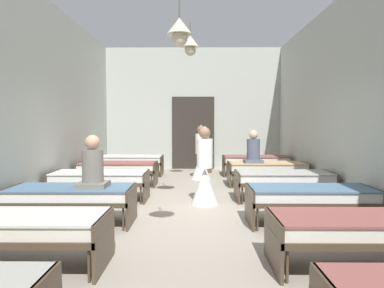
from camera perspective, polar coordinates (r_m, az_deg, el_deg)
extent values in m
cube|color=#9E9384|center=(6.62, -0.13, -10.71)|extent=(6.37, 12.24, 0.10)
cube|color=#B2B7AD|center=(12.35, 0.18, 5.51)|extent=(6.17, 0.20, 4.02)
cube|color=#B2B7AD|center=(7.12, -25.11, 6.67)|extent=(0.20, 11.64, 4.02)
cube|color=#B2B7AD|center=(7.06, 25.08, 6.70)|extent=(0.20, 11.64, 4.02)
cube|color=#2D2823|center=(12.22, 0.18, 1.74)|extent=(1.40, 0.06, 2.40)
cone|color=beige|center=(6.63, -1.97, 17.86)|extent=(0.44, 0.44, 0.28)
sphere|color=beige|center=(6.58, -1.97, 16.01)|extent=(0.28, 0.28, 0.28)
cylinder|color=brown|center=(9.41, -0.28, 17.53)|extent=(0.02, 0.02, 0.32)
cone|color=beige|center=(9.34, -0.28, 15.68)|extent=(0.44, 0.44, 0.28)
sphere|color=beige|center=(9.30, -0.28, 14.36)|extent=(0.28, 0.28, 0.28)
cylinder|color=#473828|center=(3.91, -15.70, -17.70)|extent=(0.03, 0.03, 0.34)
cylinder|color=#473828|center=(4.56, -13.10, -14.52)|extent=(0.03, 0.03, 0.34)
cube|color=#473828|center=(4.46, -25.45, -12.43)|extent=(1.90, 0.84, 0.07)
cube|color=#473828|center=(4.18, -13.49, -14.54)|extent=(0.04, 0.84, 0.57)
cube|color=silver|center=(4.44, -25.49, -11.12)|extent=(1.82, 0.78, 0.14)
cube|color=beige|center=(4.42, -25.52, -10.09)|extent=(1.86, 0.82, 0.02)
cylinder|color=#473828|center=(3.87, 14.56, -17.89)|extent=(0.03, 0.03, 0.34)
cylinder|color=#473828|center=(4.53, 12.28, -14.64)|extent=(0.03, 0.03, 0.34)
cube|color=#473828|center=(4.40, 24.74, -12.62)|extent=(1.90, 0.84, 0.07)
cube|color=#473828|center=(4.15, 12.50, -14.66)|extent=(0.04, 0.84, 0.57)
cube|color=silver|center=(4.38, 24.77, -11.30)|extent=(1.82, 0.78, 0.14)
cube|color=#8C4C47|center=(4.36, 24.80, -10.26)|extent=(1.86, 0.82, 0.02)
cylinder|color=#473828|center=(6.06, -27.26, -10.29)|extent=(0.03, 0.03, 0.34)
cylinder|color=#473828|center=(6.69, -24.36, -8.94)|extent=(0.03, 0.03, 0.34)
cylinder|color=#473828|center=(5.49, -10.63, -11.39)|extent=(0.03, 0.03, 0.34)
cylinder|color=#473828|center=(6.17, -9.32, -9.70)|extent=(0.03, 0.03, 0.34)
cube|color=#473828|center=(6.00, -18.24, -8.21)|extent=(1.90, 0.84, 0.07)
cube|color=#473828|center=(6.38, -26.25, -8.52)|extent=(0.04, 0.84, 0.57)
cube|color=#473828|center=(5.79, -9.35, -9.39)|extent=(0.04, 0.84, 0.57)
cube|color=white|center=(5.98, -18.26, -7.22)|extent=(1.82, 0.78, 0.14)
cube|color=slate|center=(5.97, -18.27, -6.45)|extent=(1.86, 0.82, 0.02)
cylinder|color=#473828|center=(5.46, 10.12, -11.46)|extent=(0.03, 0.03, 0.34)
cylinder|color=#473828|center=(6.15, 8.99, -9.74)|extent=(0.03, 0.03, 0.34)
cylinder|color=#473828|center=(6.00, 27.04, -10.43)|extent=(0.03, 0.03, 0.34)
cylinder|color=#473828|center=(6.63, 24.23, -9.04)|extent=(0.03, 0.03, 0.34)
cube|color=#473828|center=(5.96, 17.93, -8.29)|extent=(1.90, 0.84, 0.07)
cube|color=#473828|center=(5.77, 8.94, -9.44)|extent=(0.04, 0.84, 0.57)
cube|color=#473828|center=(6.31, 26.08, -8.63)|extent=(0.04, 0.84, 0.57)
cube|color=white|center=(5.94, 17.94, -7.30)|extent=(1.82, 0.78, 0.14)
cube|color=slate|center=(5.92, 17.96, -6.52)|extent=(1.86, 0.82, 0.02)
cylinder|color=#473828|center=(7.58, -21.19, -7.42)|extent=(0.03, 0.03, 0.34)
cylinder|color=#473828|center=(8.24, -19.33, -6.52)|extent=(0.03, 0.03, 0.34)
cylinder|color=#473828|center=(7.13, -7.95, -7.90)|extent=(0.03, 0.03, 0.34)
cylinder|color=#473828|center=(7.83, -7.17, -6.87)|extent=(0.03, 0.03, 0.34)
cube|color=#473828|center=(7.61, -14.09, -5.68)|extent=(1.90, 0.84, 0.07)
cube|color=#473828|center=(7.91, -20.65, -6.10)|extent=(0.04, 0.84, 0.57)
cube|color=#473828|center=(7.45, -7.09, -6.49)|extent=(0.04, 0.84, 0.57)
cube|color=white|center=(7.59, -14.10, -4.90)|extent=(1.82, 0.78, 0.14)
cube|color=beige|center=(7.58, -14.11, -4.28)|extent=(1.86, 0.82, 0.02)
cylinder|color=#473828|center=(7.11, 7.81, -7.93)|extent=(0.03, 0.03, 0.34)
cylinder|color=#473828|center=(7.81, 7.13, -6.89)|extent=(0.03, 0.03, 0.34)
cylinder|color=#473828|center=(7.53, 21.18, -7.50)|extent=(0.03, 0.03, 0.34)
cylinder|color=#473828|center=(8.19, 19.40, -6.58)|extent=(0.03, 0.03, 0.34)
cube|color=#473828|center=(7.58, 14.05, -5.72)|extent=(1.90, 0.84, 0.07)
cube|color=#473828|center=(7.43, 7.00, -6.51)|extent=(0.04, 0.84, 0.57)
cube|color=#473828|center=(7.86, 20.68, -6.16)|extent=(0.04, 0.84, 0.57)
cube|color=white|center=(7.56, 14.06, -4.93)|extent=(1.82, 0.78, 0.14)
cube|color=#9E9E93|center=(7.55, 14.07, -4.32)|extent=(1.86, 0.82, 0.02)
cylinder|color=#473828|center=(9.16, -17.23, -5.48)|extent=(0.03, 0.03, 0.34)
cylinder|color=#473828|center=(9.84, -15.95, -4.85)|extent=(0.03, 0.03, 0.34)
cylinder|color=#473828|center=(8.79, -6.31, -5.72)|extent=(0.03, 0.03, 0.34)
cylinder|color=#473828|center=(9.50, -5.79, -5.03)|extent=(0.03, 0.03, 0.34)
cube|color=#473828|center=(9.25, -11.42, -4.02)|extent=(1.90, 0.84, 0.07)
cube|color=#473828|center=(9.50, -16.93, -4.45)|extent=(0.04, 0.84, 0.57)
cube|color=#473828|center=(9.12, -5.67, -4.64)|extent=(0.04, 0.84, 0.57)
cube|color=silver|center=(9.24, -11.43, -3.38)|extent=(1.82, 0.78, 0.14)
cube|color=#8C4C47|center=(9.23, -11.43, -2.87)|extent=(1.86, 0.82, 0.02)
cylinder|color=#473828|center=(8.78, 6.39, -5.74)|extent=(0.03, 0.03, 0.34)
cylinder|color=#473828|center=(9.48, 5.94, -5.04)|extent=(0.03, 0.03, 0.34)
cylinder|color=#473828|center=(9.12, 17.38, -5.53)|extent=(0.03, 0.03, 0.34)
cylinder|color=#473828|center=(9.80, 16.16, -4.88)|extent=(0.03, 0.03, 0.34)
cube|color=#473828|center=(9.23, 11.56, -4.05)|extent=(1.90, 0.84, 0.07)
cube|color=#473828|center=(9.11, 5.78, -4.65)|extent=(0.04, 0.84, 0.57)
cube|color=#473828|center=(9.46, 17.11, -4.48)|extent=(0.04, 0.84, 0.57)
cube|color=silver|center=(9.21, 11.57, -3.40)|extent=(1.82, 0.78, 0.14)
cube|color=tan|center=(9.20, 11.58, -2.89)|extent=(1.86, 0.82, 0.02)
cylinder|color=#473828|center=(10.78, -14.46, -4.10)|extent=(0.03, 0.03, 0.34)
cylinder|color=#473828|center=(11.47, -13.53, -3.64)|extent=(0.03, 0.03, 0.34)
cylinder|color=#473828|center=(10.47, -5.20, -4.23)|extent=(0.03, 0.03, 0.34)
cylinder|color=#473828|center=(11.18, -4.83, -3.74)|extent=(0.03, 0.03, 0.34)
cube|color=#473828|center=(10.92, -9.57, -2.86)|extent=(1.90, 0.84, 0.07)
cube|color=#473828|center=(11.13, -14.29, -3.26)|extent=(0.04, 0.84, 0.57)
cube|color=#473828|center=(10.81, -4.69, -3.36)|extent=(0.04, 0.84, 0.57)
cube|color=white|center=(10.91, -9.57, -2.31)|extent=(1.82, 0.78, 0.14)
cube|color=beige|center=(10.90, -9.58, -1.89)|extent=(1.86, 0.82, 0.02)
cylinder|color=#473828|center=(10.46, 5.43, -4.24)|extent=(0.03, 0.03, 0.34)
cylinder|color=#473828|center=(11.17, 5.11, -3.75)|extent=(0.03, 0.03, 0.34)
cylinder|color=#473828|center=(10.75, 14.74, -4.13)|extent=(0.03, 0.03, 0.34)
cylinder|color=#473828|center=(11.44, 13.85, -3.66)|extent=(0.03, 0.03, 0.34)
cube|color=#473828|center=(10.89, 9.84, -2.88)|extent=(1.90, 0.84, 0.07)
cube|color=#473828|center=(10.79, 4.95, -3.37)|extent=(0.04, 0.84, 0.57)
cube|color=#473828|center=(11.09, 14.59, -3.28)|extent=(0.04, 0.84, 0.57)
cube|color=white|center=(10.88, 9.85, -2.33)|extent=(1.82, 0.78, 0.14)
cube|color=#8C4C47|center=(10.88, 9.85, -1.90)|extent=(1.86, 0.82, 0.02)
cone|color=white|center=(7.02, 1.97, -6.56)|extent=(0.52, 0.52, 0.70)
cylinder|color=white|center=(6.93, 1.98, -1.47)|extent=(0.30, 0.30, 0.55)
sphere|color=#846047|center=(6.91, 1.99, 1.72)|extent=(0.22, 0.22, 0.22)
cone|color=white|center=(6.91, 1.99, 2.35)|extent=(0.18, 0.18, 0.10)
cone|color=white|center=(10.05, 1.40, -3.51)|extent=(0.52, 0.52, 0.70)
cylinder|color=white|center=(9.99, 1.40, 0.05)|extent=(0.30, 0.30, 0.55)
sphere|color=#846047|center=(9.98, 1.41, 2.26)|extent=(0.22, 0.22, 0.22)
cone|color=white|center=(9.98, 1.41, 2.70)|extent=(0.18, 0.18, 0.10)
cylinder|color=slate|center=(5.78, -15.15, -3.68)|extent=(0.32, 0.32, 0.58)
cube|color=slate|center=(5.82, -15.12, -6.12)|extent=(0.44, 0.44, 0.08)
sphere|color=tan|center=(5.75, -15.22, 0.28)|extent=(0.22, 0.22, 0.22)
cylinder|color=#515B70|center=(9.05, 9.50, -1.06)|extent=(0.32, 0.32, 0.58)
cube|color=#515B70|center=(9.07, 9.49, -2.63)|extent=(0.44, 0.44, 0.08)
sphere|color=beige|center=(9.03, 9.53, 1.48)|extent=(0.22, 0.22, 0.22)
cylinder|color=brown|center=(11.39, 2.16, -3.46)|extent=(0.37, 0.37, 0.39)
cylinder|color=brown|center=(11.36, 2.16, -1.98)|extent=(0.06, 0.06, 0.20)
cone|color=#2D6633|center=(11.32, 2.17, 0.75)|extent=(0.49, 0.49, 0.88)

